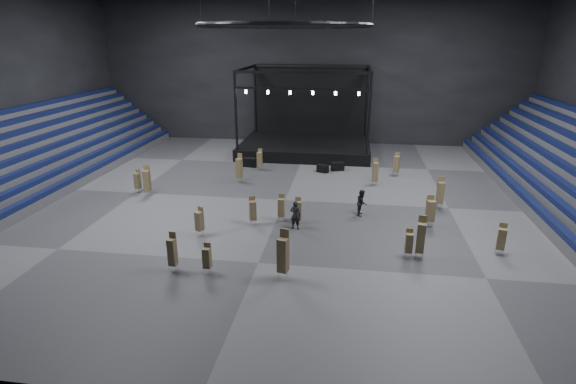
# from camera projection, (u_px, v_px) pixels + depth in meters

# --- Properties ---
(floor) EXTENTS (50.00, 50.00, 0.00)m
(floor) POSITION_uv_depth(u_px,v_px,m) (285.00, 200.00, 35.56)
(floor) COLOR #4D4D50
(floor) RESTS_ON ground
(wall_back) EXTENTS (50.00, 0.20, 18.00)m
(wall_back) POSITION_uv_depth(u_px,v_px,m) (311.00, 66.00, 52.22)
(wall_back) COLOR black
(wall_back) RESTS_ON ground
(wall_front) EXTENTS (50.00, 0.20, 18.00)m
(wall_front) POSITION_uv_depth(u_px,v_px,m) (178.00, 158.00, 12.97)
(wall_front) COLOR black
(wall_front) RESTS_ON ground
(bleachers_left) EXTENTS (7.20, 40.00, 6.40)m
(bleachers_left) POSITION_uv_depth(u_px,v_px,m) (18.00, 168.00, 38.04)
(bleachers_left) COLOR #4C4C4F
(bleachers_left) RESTS_ON floor
(stage) EXTENTS (14.00, 10.00, 9.20)m
(stage) POSITION_uv_depth(u_px,v_px,m) (306.00, 138.00, 50.26)
(stage) COLOR black
(stage) RESTS_ON floor
(truss_ring) EXTENTS (12.30, 12.30, 5.15)m
(truss_ring) POSITION_uv_depth(u_px,v_px,m) (285.00, 25.00, 31.27)
(truss_ring) COLOR black
(truss_ring) RESTS_ON ceiling
(flight_case_left) EXTENTS (1.38, 0.82, 0.87)m
(flight_case_left) POSITION_uv_depth(u_px,v_px,m) (250.00, 162.00, 44.52)
(flight_case_left) COLOR black
(flight_case_left) RESTS_ON floor
(flight_case_mid) EXTENTS (1.20, 0.92, 0.72)m
(flight_case_mid) POSITION_uv_depth(u_px,v_px,m) (323.00, 169.00, 42.71)
(flight_case_mid) COLOR black
(flight_case_mid) RESTS_ON floor
(flight_case_right) EXTENTS (1.34, 0.96, 0.81)m
(flight_case_right) POSITION_uv_depth(u_px,v_px,m) (338.00, 166.00, 43.25)
(flight_case_right) COLOR black
(flight_case_right) RESTS_ON floor
(chair_stack_0) EXTENTS (0.54, 0.54, 2.62)m
(chair_stack_0) POSITION_uv_depth(u_px,v_px,m) (421.00, 237.00, 25.90)
(chair_stack_0) COLOR silver
(chair_stack_0) RESTS_ON floor
(chair_stack_1) EXTENTS (0.46, 0.46, 1.96)m
(chair_stack_1) POSITION_uv_depth(u_px,v_px,m) (281.00, 207.00, 31.24)
(chair_stack_1) COLOR silver
(chair_stack_1) RESTS_ON floor
(chair_stack_2) EXTENTS (0.58, 0.58, 2.04)m
(chair_stack_2) POSITION_uv_depth(u_px,v_px,m) (253.00, 210.00, 30.62)
(chair_stack_2) COLOR silver
(chair_stack_2) RESTS_ON floor
(chair_stack_3) EXTENTS (0.50, 0.50, 2.41)m
(chair_stack_3) POSITION_uv_depth(u_px,v_px,m) (375.00, 171.00, 38.77)
(chair_stack_3) COLOR silver
(chair_stack_3) RESTS_ON floor
(chair_stack_4) EXTENTS (0.51, 0.51, 2.45)m
(chair_stack_4) POSITION_uv_depth(u_px,v_px,m) (440.00, 192.00, 33.53)
(chair_stack_4) COLOR silver
(chair_stack_4) RESTS_ON floor
(chair_stack_5) EXTENTS (0.55, 0.55, 1.98)m
(chair_stack_5) POSITION_uv_depth(u_px,v_px,m) (502.00, 238.00, 26.39)
(chair_stack_5) COLOR silver
(chair_stack_5) RESTS_ON floor
(chair_stack_6) EXTENTS (0.50, 0.50, 1.86)m
(chair_stack_6) POSITION_uv_depth(u_px,v_px,m) (298.00, 210.00, 30.93)
(chair_stack_6) COLOR silver
(chair_stack_6) RESTS_ON floor
(chair_stack_7) EXTENTS (0.43, 0.43, 1.75)m
(chair_stack_7) POSITION_uv_depth(u_px,v_px,m) (207.00, 257.00, 24.38)
(chair_stack_7) COLOR silver
(chair_stack_7) RESTS_ON floor
(chair_stack_8) EXTENTS (0.52, 0.52, 2.55)m
(chair_stack_8) POSITION_uv_depth(u_px,v_px,m) (147.00, 180.00, 36.10)
(chair_stack_8) COLOR silver
(chair_stack_8) RESTS_ON floor
(chair_stack_9) EXTENTS (0.50, 0.50, 2.08)m
(chair_stack_9) POSITION_uv_depth(u_px,v_px,m) (260.00, 159.00, 43.17)
(chair_stack_9) COLOR silver
(chair_stack_9) RESTS_ON floor
(chair_stack_10) EXTENTS (0.61, 0.61, 2.23)m
(chair_stack_10) POSITION_uv_depth(u_px,v_px,m) (430.00, 210.00, 30.28)
(chair_stack_10) COLOR silver
(chair_stack_10) RESTS_ON floor
(chair_stack_11) EXTENTS (0.64, 0.64, 2.81)m
(chair_stack_11) POSITION_uv_depth(u_px,v_px,m) (283.00, 254.00, 23.66)
(chair_stack_11) COLOR silver
(chair_stack_11) RESTS_ON floor
(chair_stack_12) EXTENTS (0.60, 0.60, 2.24)m
(chair_stack_12) POSITION_uv_depth(u_px,v_px,m) (396.00, 164.00, 41.27)
(chair_stack_12) COLOR silver
(chair_stack_12) RESTS_ON floor
(chair_stack_13) EXTENTS (0.55, 0.55, 2.60)m
(chair_stack_13) POSITION_uv_depth(u_px,v_px,m) (239.00, 168.00, 39.51)
(chair_stack_13) COLOR silver
(chair_stack_13) RESTS_ON floor
(chair_stack_14) EXTENTS (0.58, 0.58, 1.95)m
(chair_stack_14) POSITION_uv_depth(u_px,v_px,m) (199.00, 221.00, 28.98)
(chair_stack_14) COLOR silver
(chair_stack_14) RESTS_ON floor
(chair_stack_15) EXTENTS (0.51, 0.51, 1.97)m
(chair_stack_15) POSITION_uv_depth(u_px,v_px,m) (138.00, 180.00, 36.97)
(chair_stack_15) COLOR silver
(chair_stack_15) RESTS_ON floor
(chair_stack_16) EXTENTS (0.41, 0.41, 1.78)m
(chair_stack_16) POSITION_uv_depth(u_px,v_px,m) (409.00, 242.00, 26.09)
(chair_stack_16) COLOR silver
(chair_stack_16) RESTS_ON floor
(chair_stack_17) EXTENTS (0.46, 0.46, 2.28)m
(chair_stack_17) POSITION_uv_depth(u_px,v_px,m) (172.00, 251.00, 24.57)
(chair_stack_17) COLOR silver
(chair_stack_17) RESTS_ON floor
(man_center) EXTENTS (0.80, 0.60, 2.00)m
(man_center) POSITION_uv_depth(u_px,v_px,m) (295.00, 215.00, 29.97)
(man_center) COLOR black
(man_center) RESTS_ON floor
(crew_member) EXTENTS (0.81, 1.00, 1.91)m
(crew_member) POSITION_uv_depth(u_px,v_px,m) (362.00, 203.00, 32.34)
(crew_member) COLOR black
(crew_member) RESTS_ON floor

